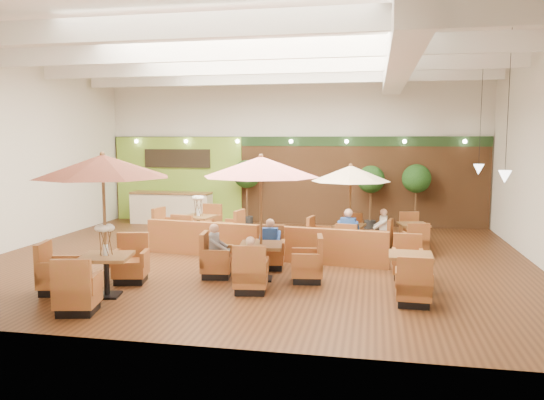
% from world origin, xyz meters
% --- Properties ---
extents(room, '(14.04, 14.00, 5.52)m').
position_xyz_m(room, '(0.25, 1.22, 3.63)').
color(room, '#381E0F').
rests_on(room, ground).
extents(service_counter, '(3.00, 0.75, 1.18)m').
position_xyz_m(service_counter, '(-4.40, 5.10, 0.58)').
color(service_counter, beige).
rests_on(service_counter, ground).
extents(booth_divider, '(6.55, 1.05, 0.91)m').
position_xyz_m(booth_divider, '(0.12, -0.14, 0.46)').
color(booth_divider, brown).
rests_on(booth_divider, ground).
extents(table_0, '(2.80, 2.93, 2.88)m').
position_xyz_m(table_0, '(-2.29, -3.88, 2.04)').
color(table_0, brown).
rests_on(table_0, ground).
extents(table_1, '(2.81, 2.81, 2.81)m').
position_xyz_m(table_1, '(0.54, -2.05, 1.90)').
color(table_1, brown).
rests_on(table_1, ground).
extents(table_2, '(2.45, 2.45, 2.44)m').
position_xyz_m(table_2, '(2.33, 1.74, 1.68)').
color(table_2, brown).
rests_on(table_2, ground).
extents(table_3, '(2.81, 2.81, 1.59)m').
position_xyz_m(table_3, '(-2.24, 1.85, 0.44)').
color(table_3, brown).
rests_on(table_3, ground).
extents(table_4, '(0.90, 2.62, 0.98)m').
position_xyz_m(table_4, '(3.75, -2.33, 0.37)').
color(table_4, brown).
rests_on(table_4, ground).
extents(table_5, '(0.96, 2.51, 0.90)m').
position_xyz_m(table_5, '(4.12, 2.15, 0.35)').
color(table_5, brown).
rests_on(table_5, ground).
extents(topiary_0, '(1.03, 1.03, 2.38)m').
position_xyz_m(topiary_0, '(-1.55, 5.30, 1.78)').
color(topiary_0, black).
rests_on(topiary_0, ground).
extents(topiary_1, '(0.96, 0.96, 2.22)m').
position_xyz_m(topiary_1, '(2.88, 5.30, 1.65)').
color(topiary_1, black).
rests_on(topiary_1, ground).
extents(topiary_2, '(0.98, 0.98, 2.28)m').
position_xyz_m(topiary_2, '(4.41, 5.30, 1.70)').
color(topiary_2, black).
rests_on(topiary_2, ground).
extents(diner_0, '(0.38, 0.34, 0.71)m').
position_xyz_m(diner_0, '(0.54, -3.08, 0.73)').
color(diner_0, white).
rests_on(diner_0, ground).
extents(diner_1, '(0.38, 0.32, 0.75)m').
position_xyz_m(diner_1, '(0.54, -1.02, 0.74)').
color(diner_1, '#244B9E').
rests_on(diner_1, ground).
extents(diner_2, '(0.37, 0.42, 0.77)m').
position_xyz_m(diner_2, '(-0.49, -2.05, 0.75)').
color(diner_2, slate).
rests_on(diner_2, ground).
extents(diner_3, '(0.41, 0.34, 0.81)m').
position_xyz_m(diner_3, '(2.33, 0.85, 0.76)').
color(diner_3, '#244B9E').
rests_on(diner_3, ground).
extents(diner_4, '(0.29, 0.35, 0.72)m').
position_xyz_m(diner_4, '(3.22, 1.74, 0.73)').
color(diner_4, white).
rests_on(diner_4, ground).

